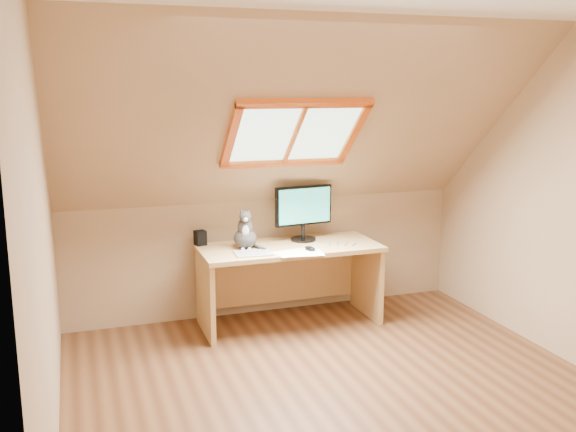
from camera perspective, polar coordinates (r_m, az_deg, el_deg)
name	(u,v)px	position (r m, az deg, el deg)	size (l,w,h in m)	color
ground	(348,399)	(4.29, 5.32, -15.85)	(3.50, 3.50, 0.00)	brown
room_shell	(359,180)	(3.77, 6.30, 3.22)	(3.52, 3.52, 2.41)	tan
desk	(287,268)	(5.40, -0.10, -4.67)	(1.48, 0.65, 0.68)	tan
monitor	(304,209)	(5.40, 1.39, 0.60)	(0.51, 0.22, 0.47)	black
cat	(245,234)	(5.18, -3.83, -1.57)	(0.22, 0.25, 0.34)	#47413E
desk_speaker	(200,238)	(5.33, -7.81, -1.94)	(0.08, 0.08, 0.12)	black
graphics_tablet	(253,253)	(5.03, -3.14, -3.33)	(0.28, 0.20, 0.01)	#B2B2B7
mouse	(310,249)	(5.12, 1.97, -2.91)	(0.06, 0.11, 0.03)	black
papers	(297,253)	(5.04, 0.81, -3.32)	(0.33, 0.27, 0.00)	white
cables	(332,245)	(5.29, 3.96, -2.60)	(0.51, 0.26, 0.01)	silver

